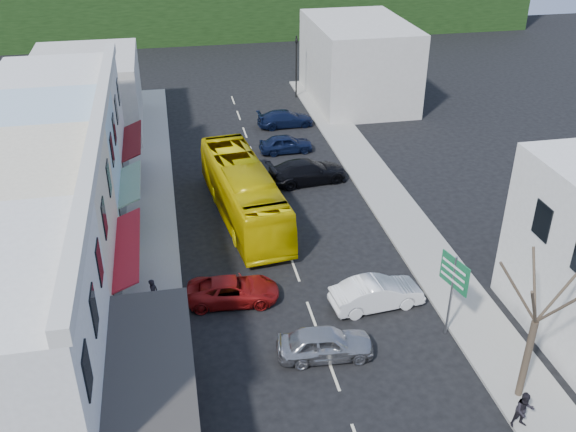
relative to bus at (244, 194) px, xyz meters
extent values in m
plane|color=black|center=(1.88, -10.31, -1.55)|extent=(120.00, 120.00, 0.00)
cube|color=gray|center=(-5.62, -0.31, -1.48)|extent=(3.00, 52.00, 0.15)
cube|color=gray|center=(9.38, -0.31, -1.48)|extent=(3.00, 52.00, 0.15)
cube|color=#5B1014|center=(-6.52, -15.81, 1.50)|extent=(1.30, 7.65, 0.08)
cube|color=beige|center=(-10.62, -7.31, 2.45)|extent=(7.00, 8.00, 8.00)
cube|color=maroon|center=(-6.52, -7.31, 1.50)|extent=(1.30, 6.80, 0.08)
cube|color=#ACC8D9|center=(-10.62, -0.31, 2.45)|extent=(7.00, 6.00, 8.00)
cube|color=#195926|center=(-6.52, -0.31, 1.50)|extent=(1.30, 5.10, 0.08)
cube|color=silver|center=(-10.62, 6.19, 2.45)|extent=(7.00, 7.00, 8.00)
cube|color=#5B1014|center=(-6.52, 6.19, 1.50)|extent=(1.30, 5.95, 0.08)
cube|color=#B7B2A8|center=(-10.12, 16.69, 1.45)|extent=(8.00, 10.00, 6.00)
cube|color=#B7B2A8|center=(12.88, 19.69, 1.95)|extent=(8.00, 12.00, 7.00)
imported|color=#D6BC02|center=(0.00, 0.00, 0.00)|extent=(3.82, 11.81, 3.10)
imported|color=#A1A1A5|center=(1.79, -13.20, -0.85)|extent=(4.52, 2.12, 1.40)
imported|color=white|center=(5.12, -10.16, -0.85)|extent=(4.56, 2.24, 1.40)
imported|color=maroon|center=(-1.67, -8.40, -0.85)|extent=(4.75, 2.29, 1.40)
imported|color=black|center=(4.86, 3.98, -0.85)|extent=(4.69, 2.37, 1.40)
imported|color=black|center=(4.37, 9.21, -0.85)|extent=(4.44, 1.90, 1.40)
imported|color=black|center=(5.34, 14.44, -0.85)|extent=(4.60, 2.09, 1.40)
imported|color=black|center=(-5.50, -8.29, -0.55)|extent=(0.60, 0.71, 1.70)
imported|color=black|center=(8.18, -18.65, -0.55)|extent=(0.73, 0.48, 1.70)
camera|label=1|loc=(-3.97, -34.17, 17.66)|focal=40.00mm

